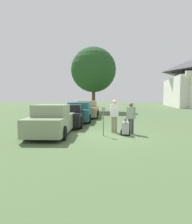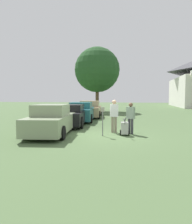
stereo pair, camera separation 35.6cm
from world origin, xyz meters
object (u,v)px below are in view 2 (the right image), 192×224
Objects in this scene: parked_car_teal at (81,112)px; parking_meter at (103,116)px; parked_car_sage at (52,121)px; parked_car_black at (71,116)px; person_supervisor at (131,116)px; person_worker at (114,114)px; parked_car_tan at (90,110)px; equipment_cart at (125,128)px.

parked_car_teal is 6.88m from parking_meter.
parked_car_sage is 6.33m from parked_car_teal.
person_supervisor is at bearing -39.92° from parked_car_black.
parking_meter is at bearing -73.63° from parked_car_teal.
parked_car_sage is 4.13m from person_supervisor.
person_worker is at bearing -65.49° from parked_car_teal.
parked_car_teal is 3.52× the size of parking_meter.
parked_car_sage is 2.69m from parking_meter.
parked_car_teal is at bearing 83.44° from parked_car_sage.
parking_meter is 0.87× the size of person_supervisor.
person_worker is (3.14, -8.67, 0.31)m from parked_car_tan.
parking_meter is 1.21m from person_worker.
parked_car_teal is at bearing -96.58° from parked_car_tan.
person_supervisor is (4.04, -2.66, 0.25)m from parked_car_black.
parked_car_sage is 3.35m from person_worker.
parked_car_teal is at bearing 116.73° from equipment_cart.
parking_meter is (2.68, -9.78, 0.28)m from parked_car_tan.
parked_car_black is 2.85m from parked_car_teal.
parked_car_black is 3.95m from person_worker.
parked_car_teal is 7.08m from equipment_cart.
equipment_cart is at bearing -46.41° from parked_car_black.
parked_car_teal is 6.10m from person_worker.
equipment_cart is (0.61, -0.77, -0.64)m from person_worker.
equipment_cart is at bearing 113.52° from person_worker.
equipment_cart is (3.76, 0.34, -0.33)m from parked_car_sage.
parked_car_black is 0.94× the size of parked_car_teal.
person_supervisor reaches higher than parked_car_black.
equipment_cart is (-0.29, -0.47, -0.55)m from person_supervisor.
parked_car_sage is 3.42× the size of parking_meter.
person_supervisor is 0.78m from equipment_cart.
parked_car_tan reaches higher than equipment_cart.
parked_car_tan reaches higher than parking_meter.
equipment_cart is (3.76, -5.99, -0.33)m from parked_car_teal.
parked_car_teal is 6.84m from person_supervisor.
person_worker is 1.80× the size of equipment_cart.
parked_car_sage is 2.75× the size of person_worker.
parked_car_tan is (0.00, 6.31, 0.03)m from parked_car_black.
parked_car_black is at bearing -10.55° from person_supervisor.
person_worker is 0.95m from person_supervisor.
person_supervisor is at bearing 146.66° from person_worker.
parking_meter is (2.68, -0.00, 0.28)m from parked_car_sage.
parking_meter reaches higher than parked_car_black.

